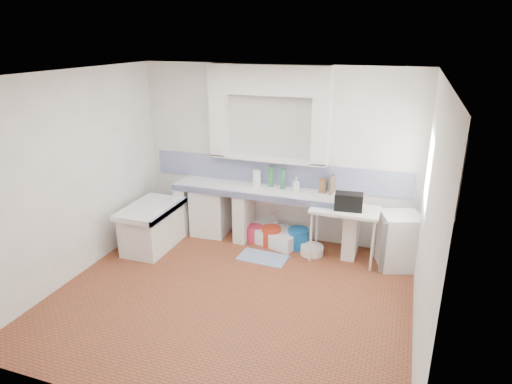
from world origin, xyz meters
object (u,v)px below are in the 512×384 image
(stove, at_px, (211,211))
(sink, at_px, (273,236))
(fridge, at_px, (399,241))
(side_table, at_px, (343,234))

(stove, relative_size, sink, 0.90)
(stove, relative_size, fridge, 0.98)
(stove, xyz_separation_m, fridge, (3.06, -0.17, 0.01))
(stove, distance_m, side_table, 2.28)
(stove, distance_m, fridge, 3.07)
(sink, height_order, fridge, fridge)
(fridge, bearing_deg, sink, 156.61)
(stove, bearing_deg, side_table, -8.28)
(stove, xyz_separation_m, side_table, (2.27, -0.22, 0.01))
(stove, xyz_separation_m, sink, (1.11, -0.01, -0.29))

